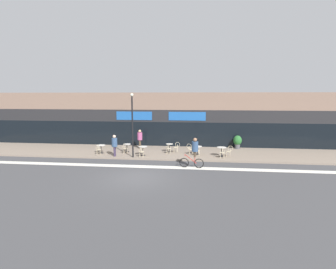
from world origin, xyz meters
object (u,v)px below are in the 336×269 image
Objects in this scene: bistro_table_4 at (197,149)px; cafe_chair_2_near at (141,151)px; pedestrian_near_end at (115,144)px; cafe_chair_0_near at (98,149)px; pedestrian_far_end at (140,137)px; bistro_table_3 at (169,146)px; cyclist_0 at (194,150)px; cafe_chair_5_near at (222,152)px; cafe_chair_5_side at (229,150)px; bistro_table_1 at (127,146)px; planter_pot at (237,141)px; cafe_chair_4_side at (190,148)px; cafe_chair_4_near at (197,150)px; bistro_table_5 at (222,150)px; cafe_chair_3_near at (169,148)px; cafe_chair_3_side at (176,146)px; bistro_table_2 at (143,149)px; cafe_chair_1_near at (125,148)px; lamp_post at (132,121)px; bistro_table_0 at (101,147)px.

cafe_chair_2_near is (-4.56, -1.57, 0.01)m from bistro_table_4.
cafe_chair_0_near is at bearing -20.04° from pedestrian_near_end.
cafe_chair_0_near is 0.51× the size of pedestrian_far_end.
bistro_table_3 is 0.42× the size of pedestrian_near_end.
cyclist_0 is at bearing 153.92° from pedestrian_near_end.
cafe_chair_5_side is at bearing -44.31° from cafe_chair_5_near.
cyclist_0 reaches higher than bistro_table_3.
bistro_table_1 is 10.37m from planter_pot.
pedestrian_near_end is (-4.34, -2.13, 0.53)m from bistro_table_3.
planter_pot is at bearing 36.75° from cafe_chair_4_side.
cafe_chair_0_near is at bearing 100.64° from cafe_chair_4_near.
bistro_table_3 is 0.83× the size of cafe_chair_4_near.
cafe_chair_4_side reaches higher than bistro_table_1.
bistro_table_3 is 4.62m from bistro_table_5.
cafe_chair_5_near is 0.72× the size of planter_pot.
cafe_chair_2_near is at bearing -23.12° from cyclist_0.
bistro_table_5 is at bearing -89.30° from cafe_chair_3_near.
bistro_table_5 is 4.51m from cafe_chair_3_near.
cafe_chair_0_near is at bearing 14.60° from cafe_chair_3_side.
cafe_chair_5_near reaches higher than bistro_table_5.
cafe_chair_1_near is (-1.71, 0.58, -0.03)m from bistro_table_2.
cafe_chair_1_near reaches higher than bistro_table_1.
bistro_table_1 is 0.97× the size of bistro_table_3.
cafe_chair_1_near is 10.55m from planter_pot.
cafe_chair_3_side is 3.90m from pedestrian_far_end.
bistro_table_4 is at bearing 160.46° from cafe_chair_3_side.
cafe_chair_0_near is (-10.36, -0.54, -0.04)m from bistro_table_5.
bistro_table_4 is 0.42× the size of pedestrian_far_end.
pedestrian_near_end reaches higher than bistro_table_3.
pedestrian_far_end reaches higher than bistro_table_2.
cafe_chair_3_near is at bearing -54.91° from cyclist_0.
cyclist_0 is (1.63, -4.53, 0.63)m from cafe_chair_3_side.
cafe_chair_4_near is at bearing -96.56° from cafe_chair_3_near.
planter_pot reaches higher than bistro_table_3.
cafe_chair_5_side is at bearing -108.46° from planter_pot.
bistro_table_2 is 1.81m from cafe_chair_1_near.
cafe_chair_4_side is (3.93, 1.58, 0.00)m from cafe_chair_2_near.
cafe_chair_2_near is at bearing 171.65° from pedestrian_near_end.
bistro_table_3 reaches higher than bistro_table_4.
lamp_post is (-0.68, -0.72, 2.44)m from bistro_table_2.
cyclist_0 is at bearing -114.41° from cafe_chair_1_near.
cafe_chair_3_near reaches higher than bistro_table_4.
cafe_chair_3_near is 4.05m from lamp_post.
pedestrian_far_end is at bearing 160.89° from bistro_table_5.
cafe_chair_0_near is 8.38m from cafe_chair_4_near.
cafe_chair_4_near is at bearing 4.06° from bistro_table_2.
cafe_chair_5_near is (-0.00, -0.63, -0.04)m from bistro_table_5.
pedestrian_near_end is (-6.59, 2.40, -0.09)m from cyclist_0.
bistro_table_0 is 8.86m from cyclist_0.
cafe_chair_5_side is (2.60, -0.56, 0.01)m from bistro_table_4.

